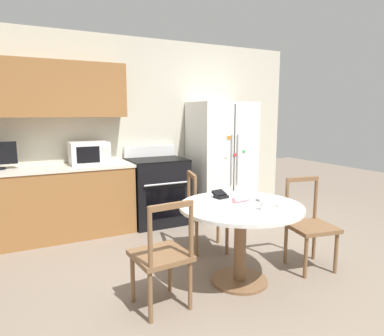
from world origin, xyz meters
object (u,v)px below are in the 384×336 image
Objects in this scene: dining_chair_right at (310,226)px; oven_range at (157,190)px; microwave at (89,153)px; candle_glass at (265,206)px; dining_chair_left at (162,256)px; wallet at (220,195)px; refrigerator at (221,159)px; dining_chair_far at (206,213)px.

oven_range is at bearing -57.43° from dining_chair_right.
microwave is at bearing -39.96° from dining_chair_right.
candle_glass is (-0.71, -0.17, 0.33)m from dining_chair_right.
oven_range is at bearing 65.17° from dining_chair_left.
dining_chair_left is 0.92m from wallet.
microwave is 0.53× the size of dining_chair_left.
microwave is at bearing 177.49° from refrigerator.
wallet is at bearing -121.87° from refrigerator.
refrigerator reaches higher than wallet.
candle_glass is (1.04, -2.26, -0.28)m from microwave.
dining_chair_right and dining_chair_left have the same top height.
refrigerator is 11.94× the size of wallet.
candle_glass is 0.55m from wallet.
candle_glass is at bearing 23.63° from dining_chair_right.
oven_range is 2.19m from dining_chair_left.
microwave is (-1.94, 0.08, 0.19)m from refrigerator.
oven_range is 2.23m from candle_glass.
dining_chair_left is (-1.79, -2.03, -0.42)m from refrigerator.
dining_chair_left is (0.15, -2.11, -0.61)m from microwave.
dining_chair_left and dining_chair_far have the same top height.
microwave is 5.15× the size of candle_glass.
dining_chair_right is 0.80m from candle_glass.
candle_glass is at bearing -77.49° from wallet.
microwave is 1.72m from dining_chair_far.
refrigerator is 1.58× the size of oven_range.
oven_range is 1.08m from microwave.
dining_chair_right reaches higher than wallet.
dining_chair_left reaches higher than wallet.
oven_range is 1.70m from wallet.
candle_glass is at bearing -112.48° from refrigerator.
microwave is 0.53× the size of dining_chair_far.
dining_chair_far is (1.03, -1.24, -0.61)m from microwave.
refrigerator reaches higher than candle_glass.
refrigerator is 18.47× the size of candle_glass.
dining_chair_far is (-0.91, -1.15, -0.42)m from refrigerator.
oven_range reaches higher than dining_chair_right.
refrigerator is at bearing -85.31° from dining_chair_right.
dining_chair_right reaches higher than candle_glass.
refrigerator is at bearing 156.30° from dining_chair_far.
refrigerator reaches higher than microwave.
dining_chair_far is at bearing -128.30° from refrigerator.
dining_chair_far is (0.12, -1.18, -0.03)m from oven_range.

